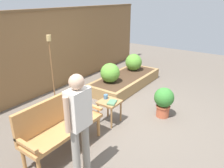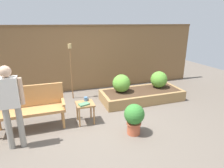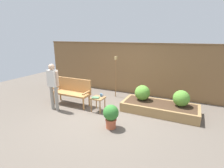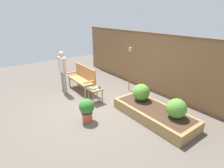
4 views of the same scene
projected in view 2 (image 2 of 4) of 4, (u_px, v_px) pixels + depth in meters
name	position (u px, v px, depth m)	size (l,w,h in m)	color
ground_plane	(103.00, 126.00, 4.30)	(14.00, 14.00, 0.00)	#60564C
fence_back	(81.00, 58.00, 6.30)	(8.40, 0.14, 2.16)	brown
garden_bench	(30.00, 105.00, 4.09)	(1.44, 0.48, 0.94)	#B77F47
side_table	(85.00, 106.00, 4.34)	(0.40, 0.40, 0.48)	#9E7042
cup_on_table	(86.00, 99.00, 4.44)	(0.12, 0.09, 0.09)	teal
book_on_table	(84.00, 104.00, 4.22)	(0.23, 0.15, 0.03)	#4C7A56
potted_boxwood	(134.00, 117.00, 3.89)	(0.42, 0.42, 0.66)	#B75638
raised_planter_bed	(142.00, 95.00, 5.69)	(2.40, 1.00, 0.30)	#997547
shrub_near_bench	(121.00, 83.00, 5.46)	(0.51, 0.51, 0.51)	brown
shrub_far_corner	(159.00, 79.00, 5.84)	(0.51, 0.51, 0.51)	brown
tiki_torch	(71.00, 62.00, 5.50)	(0.10, 0.10, 1.65)	brown
person_by_bench	(10.00, 101.00, 3.29)	(0.47, 0.20, 1.56)	gray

